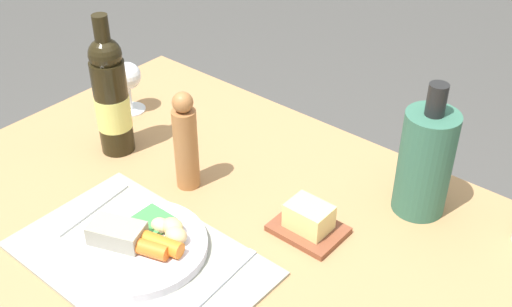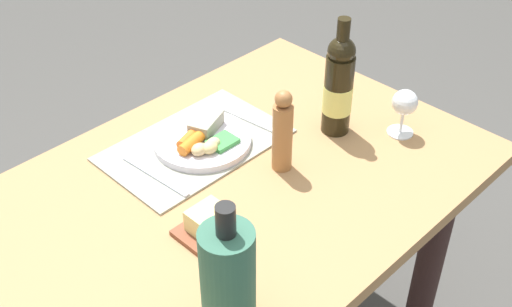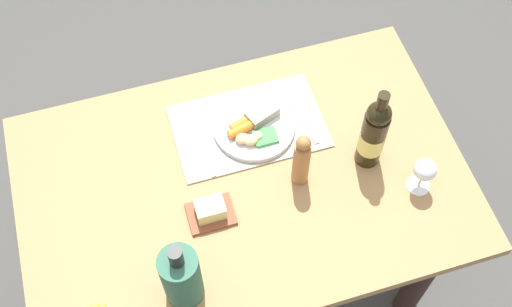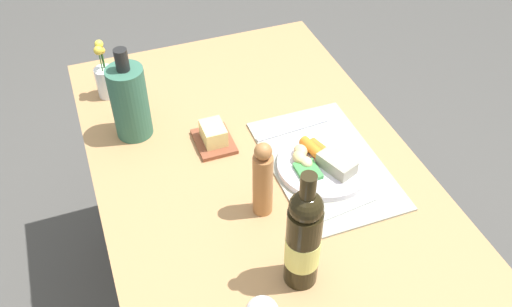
% 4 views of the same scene
% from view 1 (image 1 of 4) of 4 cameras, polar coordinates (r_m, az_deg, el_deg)
% --- Properties ---
extents(dining_table, '(1.29, 0.83, 0.74)m').
position_cam_1_polar(dining_table, '(1.29, -1.96, -11.06)').
color(dining_table, '#A5794C').
rests_on(dining_table, ground_plane).
extents(placemat, '(0.45, 0.28, 0.01)m').
position_cam_1_polar(placemat, '(1.15, -10.43, -9.30)').
color(placemat, '#999A8A').
rests_on(placemat, dining_table).
extents(dinner_plate, '(0.25, 0.25, 0.05)m').
position_cam_1_polar(dinner_plate, '(1.15, -10.41, -7.94)').
color(dinner_plate, silver).
rests_on(dinner_plate, placemat).
extents(fork, '(0.04, 0.18, 0.00)m').
position_cam_1_polar(fork, '(1.27, -14.47, -4.84)').
color(fork, silver).
rests_on(fork, placemat).
extents(knife, '(0.03, 0.22, 0.00)m').
position_cam_1_polar(knife, '(1.08, -3.76, -11.96)').
color(knife, silver).
rests_on(knife, placemat).
extents(wine_glass, '(0.07, 0.07, 0.13)m').
position_cam_1_polar(wine_glass, '(1.54, -11.49, 6.67)').
color(wine_glass, white).
rests_on(wine_glass, dining_table).
extents(pepper_mill, '(0.05, 0.05, 0.21)m').
position_cam_1_polar(pepper_mill, '(1.25, -6.35, 0.99)').
color(pepper_mill, '#A56A3A').
rests_on(pepper_mill, dining_table).
extents(cooler_bottle, '(0.10, 0.10, 0.27)m').
position_cam_1_polar(cooler_bottle, '(1.22, 15.01, -0.68)').
color(cooler_bottle, '#32634E').
rests_on(cooler_bottle, dining_table).
extents(wine_bottle, '(0.07, 0.07, 0.31)m').
position_cam_1_polar(wine_bottle, '(1.37, -12.91, 5.01)').
color(wine_bottle, black).
rests_on(wine_bottle, dining_table).
extents(butter_dish, '(0.13, 0.10, 0.06)m').
position_cam_1_polar(butter_dish, '(1.18, 4.76, -6.13)').
color(butter_dish, brown).
rests_on(butter_dish, dining_table).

